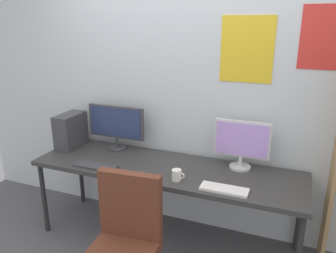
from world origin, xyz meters
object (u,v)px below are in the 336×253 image
keyboard_left (96,166)px  monitor_left (116,125)px  pc_tower (71,131)px  computer_mouse (142,173)px  monitor_right (242,143)px  desk (166,172)px  keyboard_right (224,189)px  coffee_mug (177,175)px

keyboard_left → monitor_left: bearing=95.2°
pc_tower → computer_mouse: 0.99m
pc_tower → monitor_right: bearing=3.9°
monitor_left → pc_tower: bearing=-166.0°
desk → monitor_right: (0.60, 0.21, 0.28)m
monitor_right → computer_mouse: (-0.72, -0.43, -0.21)m
desk → pc_tower: bearing=174.6°
keyboard_right → keyboard_left: bearing=180.0°
monitor_left → monitor_right: 1.20m
pc_tower → monitor_left: bearing=14.0°
monitor_left → coffee_mug: 0.90m
pc_tower → coffee_mug: (1.23, -0.30, -0.12)m
keyboard_left → pc_tower: bearing=146.1°
keyboard_right → coffee_mug: bearing=176.2°
monitor_right → desk: bearing=-160.5°
pc_tower → keyboard_left: pc_tower is taller
coffee_mug → monitor_right: bearing=44.5°
desk → computer_mouse: (-0.12, -0.22, 0.07)m
coffee_mug → keyboard_left: bearing=-178.0°
desk → pc_tower: 1.08m
computer_mouse → coffee_mug: bearing=2.7°
desk → keyboard_right: (0.56, -0.23, 0.06)m
coffee_mug → keyboard_right: bearing=-3.8°
computer_mouse → keyboard_left: bearing=-178.5°
monitor_left → monitor_right: bearing=-0.0°
pc_tower → computer_mouse: size_ratio=3.54×
keyboard_left → keyboard_right: (1.12, 0.00, 0.00)m
monitor_left → keyboard_right: size_ratio=1.62×
desk → monitor_left: bearing=160.5°
monitor_left → pc_tower: size_ratio=1.70×
monitor_left → monitor_right: (1.20, -0.00, -0.02)m
keyboard_right → coffee_mug: (-0.38, 0.03, 0.04)m
pc_tower → keyboard_right: 1.65m
monitor_right → pc_tower: size_ratio=1.37×
monitor_left → keyboard_left: size_ratio=1.50×
keyboard_left → coffee_mug: 0.74m
monitor_right → computer_mouse: bearing=-149.2°
keyboard_right → coffee_mug: size_ratio=3.36×
monitor_left → pc_tower: (-0.45, -0.11, -0.08)m
pc_tower → keyboard_right: (1.61, -0.33, -0.16)m
computer_mouse → coffee_mug: (0.30, 0.01, 0.03)m
keyboard_left → coffee_mug: size_ratio=3.64×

